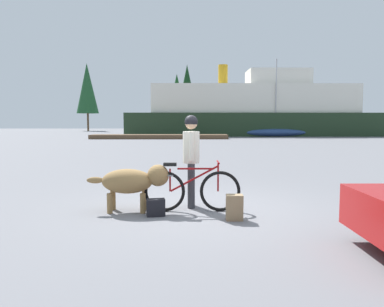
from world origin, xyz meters
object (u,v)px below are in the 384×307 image
handbag_pannier (156,208)px  person_cyclist (191,151)px  dog (133,181)px  ferry_boat (253,111)px  sailboat_moored (275,132)px  backpack (234,207)px  bicycle (192,190)px

handbag_pannier → person_cyclist: bearing=47.9°
dog → ferry_boat: bearing=76.8°
sailboat_moored → backpack: bearing=-104.3°
dog → handbag_pannier: (0.44, -0.34, -0.42)m
ferry_boat → handbag_pannier: bearing=-102.5°
backpack → handbag_pannier: 1.38m
backpack → person_cyclist: bearing=126.5°
dog → bicycle: bearing=-0.9°
person_cyclist → sailboat_moored: (9.48, 33.36, -0.58)m
bicycle → ferry_boat: (7.60, 36.90, 2.44)m
dog → backpack: size_ratio=3.50×
dog → sailboat_moored: 35.33m
backpack → bicycle: bearing=139.5°
bicycle → handbag_pannier: 0.76m
bicycle → sailboat_moored: (9.48, 33.73, 0.10)m
bicycle → handbag_pannier: bearing=-152.7°
handbag_pannier → ferry_boat: 38.22m
ferry_boat → dog: bearing=-103.2°
bicycle → dog: bearing=179.1°
sailboat_moored → dog: bearing=-107.4°
person_cyclist → dog: (-1.07, -0.35, -0.52)m
dog → backpack: bearing=-19.3°
bicycle → ferry_boat: bearing=78.4°
dog → ferry_boat: 37.95m
bicycle → dog: (-1.08, 0.02, 0.17)m
handbag_pannier → dog: bearing=142.1°
person_cyclist → ferry_boat: ferry_boat is taller
person_cyclist → handbag_pannier: size_ratio=5.57×
dog → backpack: (1.79, -0.63, -0.35)m
dog → sailboat_moored: sailboat_moored is taller
handbag_pannier → ferry_boat: bearing=77.5°
backpack → sailboat_moored: size_ratio=0.05×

